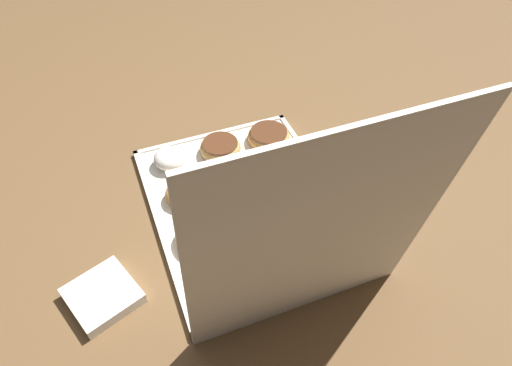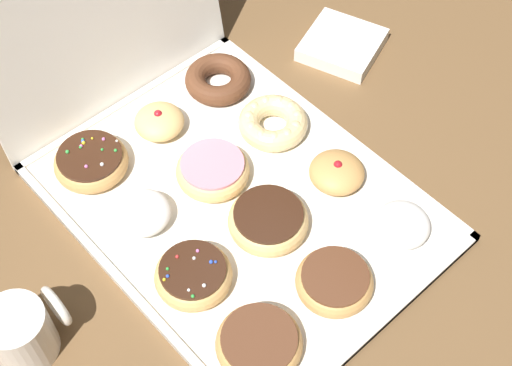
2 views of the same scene
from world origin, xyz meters
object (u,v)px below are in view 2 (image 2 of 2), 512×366
Objects in this scene: cruller_donut_8 at (273,122)px; coffee_mug at (23,331)px; donut_box at (239,203)px; sprinkle_donut_3 at (193,275)px; chocolate_frosted_donut_1 at (334,282)px; chocolate_frosted_donut_4 at (270,219)px; jelly_filled_donut_10 at (159,122)px; pink_frosted_donut_7 at (214,169)px; powdered_filled_donut_2 at (402,225)px; jelly_filled_donut_5 at (337,172)px; napkin_stack at (342,45)px; sprinkle_donut_9 at (91,161)px; chocolate_frosted_donut_0 at (259,343)px; powdered_filled_donut_6 at (143,213)px; chocolate_cake_ring_donut_11 at (218,80)px.

coffee_mug is at bearing -173.79° from cruller_donut_8.
sprinkle_donut_3 reaches higher than donut_box.
chocolate_frosted_donut_1 is 0.14m from chocolate_frosted_donut_4.
sprinkle_donut_3 is 0.29m from jelly_filled_donut_10.
pink_frosted_donut_7 is 1.41× the size of jelly_filled_donut_10.
powdered_filled_donut_2 is 0.27m from cruller_donut_8.
chocolate_frosted_donut_4 is 0.26m from jelly_filled_donut_10.
sprinkle_donut_3 is 0.24m from coffee_mug.
donut_box is at bearing 152.80° from jelly_filled_donut_5.
napkin_stack is at bearing -9.98° from jelly_filled_donut_10.
napkin_stack is (0.49, -0.07, -0.02)m from sprinkle_donut_9.
napkin_stack is at bearing 55.94° from powdered_filled_donut_2.
coffee_mug is at bearing -172.94° from pink_frosted_donut_7.
jelly_filled_donut_10 is at bearing -3.17° from sprinkle_donut_9.
cruller_donut_8 is 0.30m from sprinkle_donut_9.
chocolate_frosted_donut_0 is 1.39× the size of powdered_filled_donut_6.
cruller_donut_8 is (-0.00, 0.27, -0.00)m from powdered_filled_donut_2.
pink_frosted_donut_7 is 0.19m from sprinkle_donut_9.
chocolate_frosted_donut_0 is at bearing -43.79° from coffee_mug.
napkin_stack reaches higher than donut_box.
powdered_filled_donut_6 reaches higher than sprinkle_donut_9.
chocolate_frosted_donut_0 is 0.27m from powdered_filled_donut_6.
powdered_filled_donut_2 is 0.69× the size of chocolate_frosted_donut_4.
coffee_mug is (-0.36, -0.18, 0.02)m from jelly_filled_donut_10.
sprinkle_donut_9 is at bearing 90.34° from powdered_filled_donut_6.
sprinkle_donut_9 is at bearing 88.54° from chocolate_frosted_donut_0.
chocolate_frosted_donut_1 is 0.14m from powdered_filled_donut_2.
cruller_donut_8 is (-0.00, 0.14, -0.00)m from jelly_filled_donut_5.
pink_frosted_donut_7 is (0.14, 0.12, -0.00)m from sprinkle_donut_3.
powdered_filled_donut_6 is (-0.13, 0.14, -0.00)m from chocolate_frosted_donut_4.
sprinkle_donut_9 reaches higher than pink_frosted_donut_7.
coffee_mug reaches higher than sprinkle_donut_3.
chocolate_frosted_donut_4 is (0.14, -0.00, 0.00)m from sprinkle_donut_3.
chocolate_frosted_donut_1 is at bearing -1.23° from chocolate_frosted_donut_0.
pink_frosted_donut_7 is at bearing 90.14° from chocolate_frosted_donut_4.
chocolate_frosted_donut_1 is (-0.00, -0.20, 0.02)m from donut_box.
cruller_donut_8 is 0.88× the size of napkin_stack.
pink_frosted_donut_7 reaches higher than chocolate_frosted_donut_1.
napkin_stack is (0.23, 0.06, -0.02)m from cruller_donut_8.
chocolate_frosted_donut_1 reaches higher than napkin_stack.
chocolate_cake_ring_donut_11 is (-0.00, 0.14, -0.00)m from cruller_donut_8.
chocolate_frosted_donut_0 is at bearing -155.57° from jelly_filled_donut_5.
sprinkle_donut_3 is 0.97× the size of cruller_donut_8.
chocolate_frosted_donut_1 reaches higher than donut_box.
powdered_filled_donut_6 is at bearing 115.23° from chocolate_frosted_donut_1.
cruller_donut_8 is at bearing 3.88° from pink_frosted_donut_7.
powdered_filled_donut_2 reaches higher than donut_box.
chocolate_frosted_donut_0 is at bearing -125.21° from donut_box.
powdered_filled_donut_2 is (0.28, -0.01, 0.00)m from chocolate_frosted_donut_0.
chocolate_cake_ring_donut_11 is (0.26, 0.00, -0.00)m from sprinkle_donut_9.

